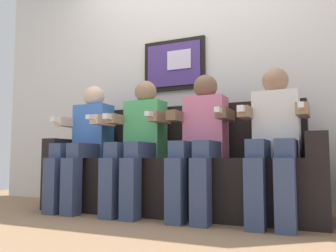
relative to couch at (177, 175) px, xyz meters
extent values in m
plane|color=#8C6B4C|center=(0.00, -0.33, -0.31)|extent=(6.11, 6.11, 0.00)
cube|color=silver|center=(0.00, 0.44, 0.99)|extent=(4.70, 0.05, 2.60)
cube|color=black|center=(-0.19, 0.40, 1.04)|extent=(0.63, 0.03, 0.50)
cube|color=#4C337F|center=(-0.19, 0.38, 1.04)|extent=(0.55, 0.02, 0.42)
cube|color=silver|center=(-0.13, 0.37, 1.08)|extent=(0.24, 0.02, 0.18)
cube|color=black|center=(0.00, -0.04, -0.09)|extent=(2.02, 0.58, 0.45)
cube|color=black|center=(0.00, 0.18, 0.36)|extent=(2.02, 0.14, 0.45)
cube|color=black|center=(-1.08, -0.04, 0.00)|extent=(0.14, 0.58, 0.62)
cube|color=black|center=(1.08, -0.04, 0.00)|extent=(0.14, 0.58, 0.62)
cube|color=#3F72CC|center=(-0.81, -0.05, 0.38)|extent=(0.32, 0.20, 0.48)
sphere|color=beige|center=(-0.81, -0.05, 0.70)|extent=(0.19, 0.19, 0.19)
cube|color=#38476B|center=(-0.90, -0.25, 0.20)|extent=(0.12, 0.40, 0.12)
cube|color=#38476B|center=(-0.72, -0.25, 0.20)|extent=(0.12, 0.40, 0.12)
cube|color=#38476B|center=(-0.90, -0.45, -0.09)|extent=(0.12, 0.12, 0.45)
cube|color=#38476B|center=(-0.72, -0.45, -0.09)|extent=(0.12, 0.12, 0.45)
cube|color=beige|center=(-1.00, -0.17, 0.46)|extent=(0.08, 0.28, 0.08)
cube|color=beige|center=(-0.62, -0.17, 0.46)|extent=(0.08, 0.28, 0.08)
cube|color=white|center=(-0.62, -0.33, 0.47)|extent=(0.04, 0.13, 0.04)
cube|color=white|center=(-1.00, -0.33, 0.47)|extent=(0.04, 0.10, 0.04)
cube|color=#4CB266|center=(-0.27, -0.05, 0.38)|extent=(0.32, 0.20, 0.48)
sphere|color=#9E7556|center=(-0.27, -0.05, 0.70)|extent=(0.19, 0.19, 0.19)
cube|color=#38476B|center=(-0.36, -0.25, 0.20)|extent=(0.12, 0.40, 0.12)
cube|color=#38476B|center=(-0.18, -0.25, 0.20)|extent=(0.12, 0.40, 0.12)
cube|color=#38476B|center=(-0.36, -0.45, -0.09)|extent=(0.12, 0.12, 0.45)
cube|color=#38476B|center=(-0.18, -0.45, -0.09)|extent=(0.12, 0.12, 0.45)
cube|color=#9E7556|center=(-0.46, -0.17, 0.46)|extent=(0.08, 0.28, 0.08)
cube|color=#9E7556|center=(-0.08, -0.17, 0.46)|extent=(0.08, 0.28, 0.08)
cube|color=white|center=(-0.08, -0.33, 0.47)|extent=(0.04, 0.13, 0.04)
cube|color=white|center=(-0.46, -0.33, 0.47)|extent=(0.04, 0.10, 0.04)
cube|color=pink|center=(0.27, -0.05, 0.38)|extent=(0.32, 0.20, 0.48)
sphere|color=brown|center=(0.27, -0.05, 0.70)|extent=(0.19, 0.19, 0.19)
cube|color=#38476B|center=(0.18, -0.25, 0.20)|extent=(0.12, 0.40, 0.12)
cube|color=#38476B|center=(0.36, -0.25, 0.20)|extent=(0.12, 0.40, 0.12)
cube|color=#38476B|center=(0.18, -0.45, -0.09)|extent=(0.12, 0.12, 0.45)
cube|color=#38476B|center=(0.36, -0.45, -0.09)|extent=(0.12, 0.12, 0.45)
cube|color=brown|center=(0.08, -0.17, 0.46)|extent=(0.08, 0.28, 0.08)
cube|color=brown|center=(0.46, -0.17, 0.46)|extent=(0.08, 0.28, 0.08)
cube|color=white|center=(0.46, -0.33, 0.47)|extent=(0.04, 0.13, 0.04)
cube|color=white|center=(0.81, -0.05, 0.38)|extent=(0.32, 0.20, 0.48)
sphere|color=#9E7556|center=(0.81, -0.05, 0.70)|extent=(0.19, 0.19, 0.19)
cube|color=#38476B|center=(0.72, -0.25, 0.20)|extent=(0.12, 0.40, 0.12)
cube|color=#38476B|center=(0.90, -0.25, 0.20)|extent=(0.12, 0.40, 0.12)
cube|color=#38476B|center=(0.72, -0.45, -0.09)|extent=(0.12, 0.12, 0.45)
cube|color=#38476B|center=(0.90, -0.45, -0.09)|extent=(0.12, 0.12, 0.45)
cube|color=#9E7556|center=(0.62, -0.17, 0.46)|extent=(0.08, 0.28, 0.08)
cube|color=#9E7556|center=(1.00, -0.17, 0.46)|extent=(0.08, 0.28, 0.08)
cube|color=white|center=(1.00, -0.33, 0.47)|extent=(0.04, 0.13, 0.04)
cube|color=white|center=(0.62, -0.33, 0.47)|extent=(0.04, 0.10, 0.04)
camera|label=1|loc=(1.14, -2.71, 0.14)|focal=37.95mm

